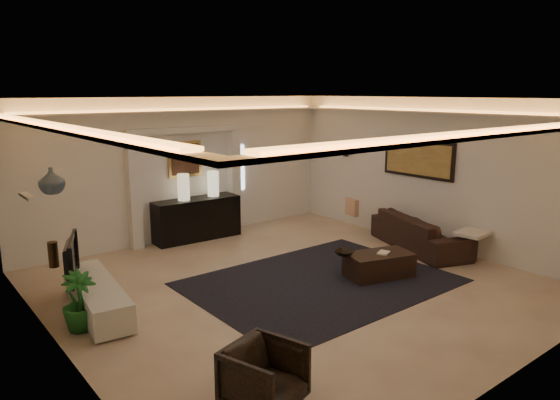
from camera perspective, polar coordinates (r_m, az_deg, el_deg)
floor at (r=8.24m, az=1.54°, el=-9.41°), size 7.00×7.00×0.00m
ceiling at (r=7.67m, az=1.66°, el=11.20°), size 7.00×7.00×0.00m
wall_back at (r=10.70m, az=-10.61°, el=3.45°), size 7.00×0.00×7.00m
wall_front at (r=5.70m, az=25.02°, el=-5.03°), size 7.00×0.00×7.00m
wall_left at (r=6.23m, az=-23.88°, el=-3.54°), size 0.00×7.00×7.00m
wall_right at (r=10.40m, az=16.52°, el=2.91°), size 0.00×7.00×7.00m
cove_soffit at (r=7.68m, az=1.65°, el=9.11°), size 7.00×7.00×0.04m
daylight_slit at (r=11.38m, az=-4.53°, el=3.62°), size 0.25×0.03×1.00m
area_rug at (r=8.35m, az=4.56°, el=-9.11°), size 4.00×3.00×0.01m
pilaster_left at (r=10.19m, az=-15.97°, el=0.76°), size 0.22×0.20×2.20m
pilaster_right at (r=11.25m, az=-5.13°, el=2.21°), size 0.22×0.20×2.20m
alcove_header at (r=10.52m, az=-10.52°, el=7.70°), size 2.52×0.20×0.12m
painting_frame at (r=10.64m, az=-10.57°, el=4.49°), size 0.74×0.04×0.74m
painting_canvas at (r=10.62m, az=-10.51°, el=4.48°), size 0.62×0.02×0.62m
art_panel_frame at (r=10.51m, az=15.17°, el=4.46°), size 0.04×1.64×0.74m
art_panel_gold at (r=10.49m, az=15.09°, el=4.45°), size 0.02×1.50×0.62m
wall_sconce at (r=11.66m, az=7.36°, el=5.39°), size 0.12×0.12×0.22m
wall_niche at (r=7.53m, az=-26.35°, el=0.36°), size 0.10×0.55×0.04m
console at (r=10.73m, az=-9.33°, el=-2.20°), size 1.84×0.65×0.91m
lamp_left at (r=10.46m, az=-10.70°, el=1.25°), size 0.31×0.31×0.53m
lamp_right at (r=10.79m, az=-7.47°, el=1.69°), size 0.30×0.30×0.52m
media_ledge at (r=7.67m, az=-19.77°, el=-10.02°), size 0.76×2.12×0.39m
tv at (r=7.79m, az=-22.82°, el=-5.85°), size 1.01×0.50×0.59m
figurine at (r=8.41m, az=-23.98°, el=-5.41°), size 0.17×0.17×0.39m
ginger_jar at (r=7.45m, az=-24.12°, el=1.99°), size 0.36×0.36×0.35m
plant at (r=7.13m, az=-21.50°, el=-10.47°), size 0.52×0.52×0.77m
sofa at (r=10.31m, az=15.33°, el=-3.47°), size 2.42×1.59×0.66m
throw_blanket at (r=9.68m, az=20.65°, el=-3.49°), size 0.61×0.51×0.06m
throw_pillow at (r=11.19m, az=8.03°, el=-0.79°), size 0.18×0.38×0.37m
coffee_table at (r=8.66m, az=10.97°, el=-7.11°), size 1.19×0.87×0.40m
bowl at (r=8.40m, az=7.20°, el=-5.84°), size 0.37×0.37×0.08m
magazine at (r=8.59m, az=11.47°, el=-5.74°), size 0.27×0.23×0.03m
armchair at (r=5.22m, az=-1.76°, el=-19.09°), size 0.84×0.86×0.63m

